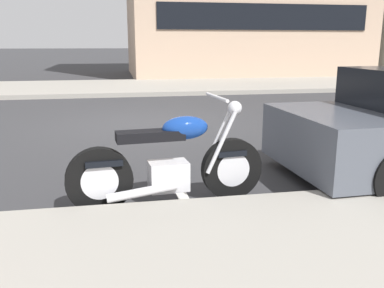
{
  "coord_description": "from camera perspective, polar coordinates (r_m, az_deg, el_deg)",
  "views": [
    {
      "loc": [
        -0.7,
        -8.57,
        1.65
      ],
      "look_at": [
        0.11,
        -4.25,
        0.59
      ],
      "focal_mm": 39.11,
      "sensor_mm": 36.0,
      "label": 1
    }
  ],
  "objects": [
    {
      "name": "parking_stall_stripe",
      "position": [
        4.9,
        -1.78,
        -6.04
      ],
      "size": [
        0.12,
        2.2,
        0.01
      ],
      "primitive_type": "cube",
      "color": "silver",
      "rests_on": "ground"
    },
    {
      "name": "ground_plane",
      "position": [
        8.76,
        -5.82,
        2.67
      ],
      "size": [
        260.0,
        260.0,
        0.0
      ],
      "primitive_type": "plane",
      "color": "#333335"
    },
    {
      "name": "parked_motorcycle",
      "position": [
        4.31,
        -2.98,
        -2.79
      ],
      "size": [
        2.06,
        0.62,
        1.13
      ],
      "rotation": [
        0.0,
        0.0,
        0.1
      ],
      "color": "black",
      "rests_on": "ground"
    }
  ]
}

